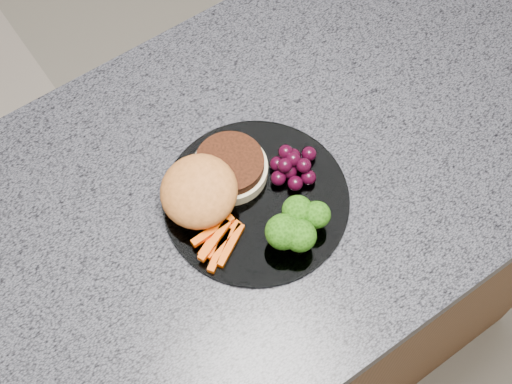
% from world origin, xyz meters
% --- Properties ---
extents(island_cabinet, '(1.20, 0.60, 0.86)m').
position_xyz_m(island_cabinet, '(0.00, 0.00, 0.43)').
color(island_cabinet, brown).
rests_on(island_cabinet, ground).
extents(countertop, '(1.20, 0.60, 0.04)m').
position_xyz_m(countertop, '(0.00, 0.00, 0.88)').
color(countertop, '#4B4C55').
rests_on(countertop, island_cabinet).
extents(plate, '(0.26, 0.26, 0.01)m').
position_xyz_m(plate, '(0.01, -0.03, 0.90)').
color(plate, white).
rests_on(plate, countertop).
extents(burger, '(0.20, 0.15, 0.06)m').
position_xyz_m(burger, '(-0.03, 0.01, 0.93)').
color(burger, beige).
rests_on(burger, plate).
extents(carrot_sticks, '(0.08, 0.06, 0.02)m').
position_xyz_m(carrot_sticks, '(-0.07, -0.06, 0.91)').
color(carrot_sticks, '#E94F03').
rests_on(carrot_sticks, plate).
extents(broccoli, '(0.09, 0.07, 0.06)m').
position_xyz_m(broccoli, '(0.02, -0.11, 0.94)').
color(broccoli, '#5A7F2E').
rests_on(broccoli, plate).
extents(grape_bunch, '(0.08, 0.07, 0.04)m').
position_xyz_m(grape_bunch, '(0.08, -0.03, 0.92)').
color(grape_bunch, black).
rests_on(grape_bunch, plate).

